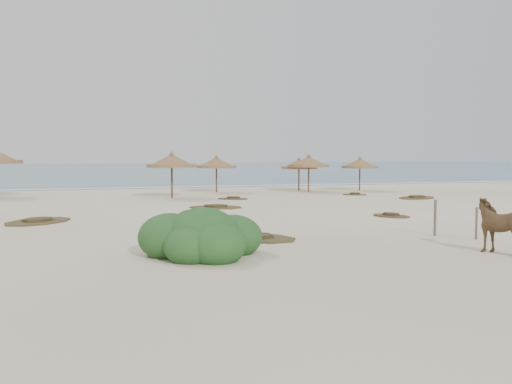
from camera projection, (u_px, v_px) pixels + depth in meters
The scene contains 21 objects.
ground at pixel (260, 233), 19.15m from camera, with size 160.00×160.00×0.00m, color beige.
ocean at pixel (120, 169), 90.75m from camera, with size 200.00×100.00×0.01m, color navy.
foam_line at pixel (160, 187), 43.97m from camera, with size 70.00×0.60×0.01m, color white.
palapa_2 at pixel (172, 161), 33.80m from camera, with size 3.39×3.39×2.80m.
palapa_3 at pixel (216, 163), 38.46m from camera, with size 3.45×3.45×2.55m.
palapa_4 at pixel (309, 162), 38.99m from camera, with size 3.39×3.39×2.62m.
palapa_5 at pixel (299, 164), 40.10m from camera, with size 3.09×3.09×2.39m.
palapa_6 at pixel (360, 164), 40.35m from camera, with size 3.35×3.35×2.45m.
horse at pixel (506, 226), 15.22m from camera, with size 0.80×1.75×1.48m, color brown.
fence_post_near at pixel (435, 218), 18.52m from camera, with size 0.09×0.09×1.18m, color brown.
fence_post_far at pixel (476, 223), 17.75m from camera, with size 0.07×0.07×1.01m, color brown.
bush at pixel (203, 238), 14.86m from camera, with size 3.32×2.92×1.49m.
scrub_1 at pixel (38, 221), 22.11m from camera, with size 3.39×3.52×0.16m.
scrub_2 at pixel (194, 214), 24.73m from camera, with size 1.71×1.74×0.16m.
scrub_3 at pixel (216, 207), 27.81m from camera, with size 3.04×2.49×0.16m.
scrub_4 at pixel (391, 215), 24.08m from camera, with size 1.72×2.02×0.16m.
scrub_5 at pixel (417, 197), 33.66m from camera, with size 3.34×3.03×0.16m.
scrub_7 at pixel (233, 198), 32.98m from camera, with size 2.12×1.85×0.16m.
scrub_9 at pixel (255, 237), 17.90m from camera, with size 3.20×3.20×0.16m.
scrub_10 at pixel (355, 194), 36.23m from camera, with size 1.80×1.64×0.16m.
scrub_11 at pixel (178, 236), 18.11m from camera, with size 1.87×1.30×0.16m.
Camera 1 is at (-5.64, -18.15, 2.72)m, focal length 40.00 mm.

